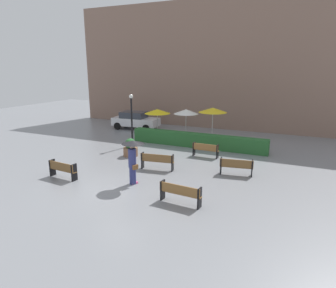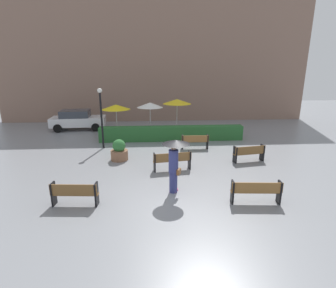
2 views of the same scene
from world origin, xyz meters
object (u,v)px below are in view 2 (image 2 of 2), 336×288
object	(u,v)px
bench_mid_center	(172,160)
patio_umbrella_white	(150,105)
bench_back_row	(195,141)
parked_car	(78,119)
bench_near_right	(256,190)
planter_pot	(119,151)
patio_umbrella_yellow	(116,107)
patio_umbrella_yellow_far	(177,102)
bench_near_left	(74,193)
lamp_post	(101,112)
pedestrian_with_umbrella	(175,158)
bench_far_right	(249,152)

from	to	relation	value
bench_mid_center	patio_umbrella_white	bearing A→B (deg)	98.44
bench_back_row	parked_car	xyz separation A→B (m)	(-8.55, 5.90, 0.31)
bench_near_right	patio_umbrella_white	size ratio (longest dim) A/B	0.76
bench_back_row	bench_near_right	bearing A→B (deg)	-80.91
planter_pot	patio_umbrella_yellow	world-z (taller)	patio_umbrella_yellow
bench_back_row	patio_umbrella_white	size ratio (longest dim) A/B	0.69
parked_car	patio_umbrella_yellow	bearing A→B (deg)	-33.53
patio_umbrella_yellow_far	bench_back_row	bearing A→B (deg)	-79.37
bench_mid_center	parked_car	bearing A→B (deg)	126.36
bench_near_left	patio_umbrella_white	size ratio (longest dim) A/B	0.70
patio_umbrella_white	patio_umbrella_yellow_far	bearing A→B (deg)	9.21
bench_near_left	parked_car	distance (m)	12.90
bench_back_row	bench_near_left	xyz separation A→B (m)	(-5.47, -6.63, -0.00)
bench_near_right	patio_umbrella_yellow	distance (m)	12.39
lamp_post	patio_umbrella_white	bearing A→B (deg)	46.19
lamp_post	patio_umbrella_yellow	size ratio (longest dim) A/B	1.60
lamp_post	parked_car	distance (m)	6.26
bench_near_left	pedestrian_with_umbrella	size ratio (longest dim) A/B	0.78
planter_pot	bench_far_right	bearing A→B (deg)	-6.24
bench_far_right	bench_near_left	size ratio (longest dim) A/B	1.02
planter_pot	parked_car	size ratio (longest dim) A/B	0.27
pedestrian_with_umbrella	patio_umbrella_white	size ratio (longest dim) A/B	0.90
planter_pot	patio_umbrella_white	bearing A→B (deg)	72.42
bench_near_right	patio_umbrella_yellow_far	distance (m)	11.15
bench_far_right	parked_car	bearing A→B (deg)	142.73
bench_near_right	bench_mid_center	bearing A→B (deg)	128.73
bench_near_right	patio_umbrella_white	bearing A→B (deg)	110.02
lamp_post	patio_umbrella_yellow	xyz separation A→B (m)	(0.49, 3.11, -0.16)
bench_far_right	lamp_post	distance (m)	8.86
bench_near_right	patio_umbrella_yellow_far	size ratio (longest dim) A/B	0.71
pedestrian_with_umbrella	patio_umbrella_yellow	world-z (taller)	patio_umbrella_yellow
bench_back_row	bench_mid_center	xyz separation A→B (m)	(-1.68, -3.44, 0.03)
bench_back_row	pedestrian_with_umbrella	size ratio (longest dim) A/B	0.76
patio_umbrella_white	patio_umbrella_yellow	bearing A→B (deg)	178.75
bench_near_left	parked_car	size ratio (longest dim) A/B	0.40
bench_back_row	bench_far_right	bearing A→B (deg)	-45.23
bench_near_right	bench_near_left	bearing A→B (deg)	177.58
planter_pot	patio_umbrella_yellow	bearing A→B (deg)	97.91
patio_umbrella_yellow	lamp_post	bearing A→B (deg)	-98.96
patio_umbrella_white	parked_car	size ratio (longest dim) A/B	0.56
bench_back_row	bench_near_left	world-z (taller)	same
bench_back_row	planter_pot	xyz separation A→B (m)	(-4.42, -1.74, -0.02)
lamp_post	patio_umbrella_yellow_far	distance (m)	5.97
patio_umbrella_white	patio_umbrella_yellow_far	distance (m)	2.02
bench_mid_center	parked_car	world-z (taller)	parked_car
bench_back_row	patio_umbrella_yellow	xyz separation A→B (m)	(-5.17, 3.65, 1.60)
patio_umbrella_yellow	parked_car	xyz separation A→B (m)	(-3.38, 2.24, -1.29)
patio_umbrella_white	planter_pot	bearing A→B (deg)	-107.58
bench_far_right	planter_pot	bearing A→B (deg)	173.76
bench_far_right	patio_umbrella_yellow_far	size ratio (longest dim) A/B	0.67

